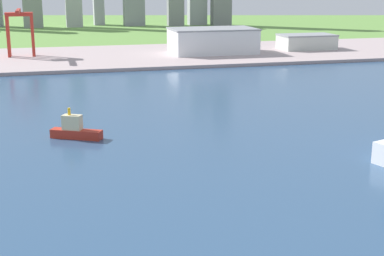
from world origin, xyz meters
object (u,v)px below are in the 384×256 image
tugboat_small (75,130)px  warehouse_main (213,41)px  warehouse_annex (307,42)px  port_crane_red (19,23)px

tugboat_small → warehouse_main: bearing=61.2°
warehouse_main → warehouse_annex: (86.60, 5.22, -3.75)m
warehouse_main → warehouse_annex: size_ratio=1.47×
tugboat_small → warehouse_main: 257.92m
tugboat_small → warehouse_annex: (210.70, 231.14, 5.35)m
port_crane_red → warehouse_annex: port_crane_red is taller
tugboat_small → port_crane_red: (-27.22, 241.60, 25.04)m
tugboat_small → warehouse_annex: 312.80m
warehouse_annex → warehouse_main: bearing=-176.5°
warehouse_annex → port_crane_red: bearing=177.5°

